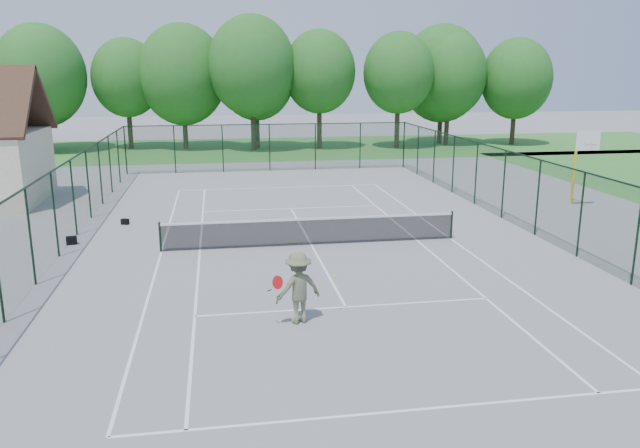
{
  "coord_description": "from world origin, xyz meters",
  "views": [
    {
      "loc": [
        -3.35,
        -22.26,
        6.39
      ],
      "look_at": [
        0.0,
        -2.0,
        1.3
      ],
      "focal_mm": 35.0,
      "sensor_mm": 36.0,
      "label": 1
    }
  ],
  "objects_px": {
    "sports_bag_a": "(72,240)",
    "tennis_player": "(298,288)",
    "basketball_goal": "(582,153)",
    "tennis_net": "(311,230)"
  },
  "relations": [
    {
      "from": "tennis_net",
      "to": "basketball_goal",
      "type": "height_order",
      "value": "basketball_goal"
    },
    {
      "from": "tennis_net",
      "to": "sports_bag_a",
      "type": "distance_m",
      "value": 9.04
    },
    {
      "from": "tennis_net",
      "to": "basketball_goal",
      "type": "relative_size",
      "value": 3.04
    },
    {
      "from": "basketball_goal",
      "to": "sports_bag_a",
      "type": "bearing_deg",
      "value": -172.06
    },
    {
      "from": "basketball_goal",
      "to": "sports_bag_a",
      "type": "distance_m",
      "value": 22.91
    },
    {
      "from": "tennis_net",
      "to": "tennis_player",
      "type": "relative_size",
      "value": 5.74
    },
    {
      "from": "tennis_player",
      "to": "basketball_goal",
      "type": "bearing_deg",
      "value": 38.33
    },
    {
      "from": "basketball_goal",
      "to": "tennis_player",
      "type": "distance_m",
      "value": 19.32
    },
    {
      "from": "sports_bag_a",
      "to": "tennis_player",
      "type": "relative_size",
      "value": 0.2
    },
    {
      "from": "sports_bag_a",
      "to": "tennis_player",
      "type": "bearing_deg",
      "value": -60.58
    }
  ]
}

